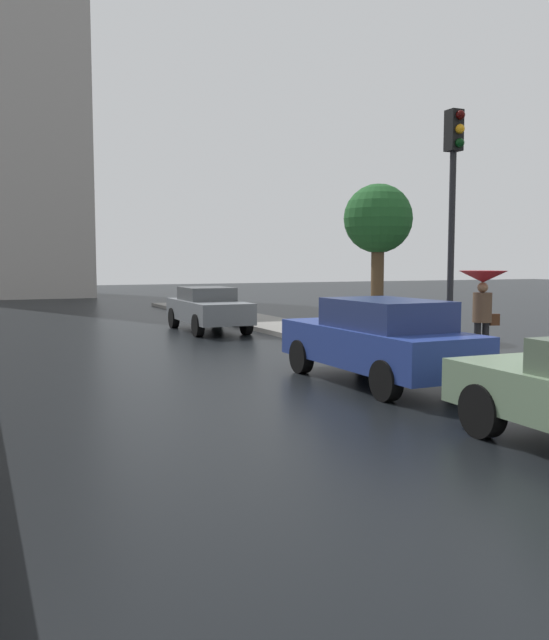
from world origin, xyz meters
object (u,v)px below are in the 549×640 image
Objects in this scene: car_grey_mid_road at (208,308)px; pedestrian_with_umbrella_near at (483,291)px; car_blue_near_kerb at (378,339)px; street_tree_mid at (378,222)px; traffic_light at (453,193)px.

pedestrian_with_umbrella_near reaches higher than car_grey_mid_road.
pedestrian_with_umbrella_near reaches higher than car_blue_near_kerb.
car_grey_mid_road is 5.86m from street_tree_mid.
car_grey_mid_road is 0.88× the size of traffic_light.
traffic_light is 7.03m from street_tree_mid.
car_blue_near_kerb is 9.75m from car_grey_mid_road.
pedestrian_with_umbrella_near is at bearing -71.24° from car_grey_mid_road.
car_grey_mid_road is 9.59m from pedestrian_with_umbrella_near.
car_grey_mid_road is at bearing 142.36° from street_tree_mid.
pedestrian_with_umbrella_near is at bearing -102.57° from street_tree_mid.
traffic_light reaches higher than pedestrian_with_umbrella_near.
traffic_light is at bearing -139.69° from pedestrian_with_umbrella_near.
car_blue_near_kerb is at bearing -123.07° from street_tree_mid.
traffic_light is at bearing -112.02° from street_tree_mid.
car_blue_near_kerb is 0.99× the size of street_tree_mid.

